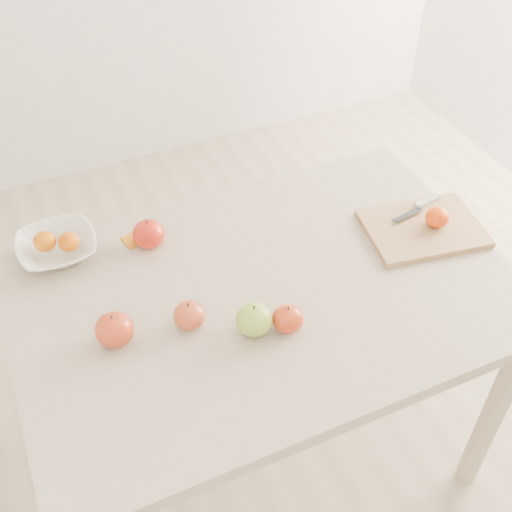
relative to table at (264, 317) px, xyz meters
name	(u,v)px	position (x,y,z in m)	size (l,w,h in m)	color
ground	(262,450)	(0.00, 0.00, -0.65)	(3.50, 3.50, 0.00)	#C6B293
table	(264,317)	(0.00, 0.00, 0.00)	(1.20, 0.80, 0.75)	#C3AE94
cutting_board	(423,228)	(0.47, 0.02, 0.11)	(0.30, 0.22, 0.02)	tan
board_tangerine	(437,217)	(0.50, 0.01, 0.14)	(0.06, 0.06, 0.05)	#E93D08
fruit_bowl	(57,247)	(-0.43, 0.33, 0.12)	(0.20, 0.20, 0.05)	white
bowl_tangerine_near	(45,241)	(-0.45, 0.34, 0.14)	(0.06, 0.06, 0.05)	orange
bowl_tangerine_far	(69,242)	(-0.40, 0.32, 0.14)	(0.05, 0.05, 0.05)	#DB5507
orange_peel_a	(135,240)	(-0.23, 0.30, 0.10)	(0.06, 0.04, 0.00)	#C36D0D
orange_peel_b	(151,234)	(-0.19, 0.31, 0.10)	(0.04, 0.04, 0.00)	orange
paring_knife	(423,204)	(0.52, 0.09, 0.12)	(0.17, 0.06, 0.01)	silver
apple_green	(254,320)	(-0.07, -0.11, 0.14)	(0.08, 0.08, 0.08)	olive
apple_red_e	(288,319)	(0.00, -0.13, 0.13)	(0.07, 0.07, 0.06)	#9C0A12
apple_red_a	(149,234)	(-0.20, 0.27, 0.14)	(0.08, 0.08, 0.07)	#9D0411
apple_red_b	(189,315)	(-0.20, -0.03, 0.13)	(0.07, 0.07, 0.07)	maroon
apple_red_d	(114,330)	(-0.37, -0.01, 0.14)	(0.09, 0.09, 0.08)	maroon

